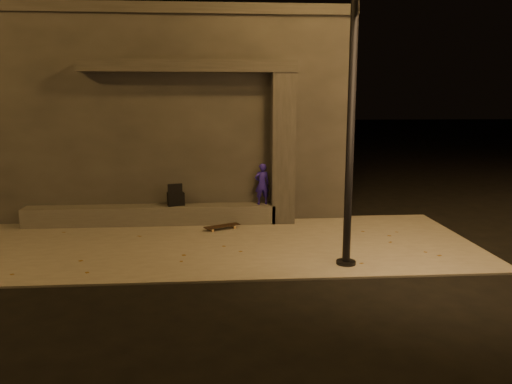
{
  "coord_description": "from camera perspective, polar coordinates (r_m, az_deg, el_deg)",
  "views": [
    {
      "loc": [
        0.15,
        -8.18,
        3.08
      ],
      "look_at": [
        0.92,
        2.0,
        1.13
      ],
      "focal_mm": 35.0,
      "sensor_mm": 36.0,
      "label": 1
    }
  ],
  "objects": [
    {
      "name": "building",
      "position": [
        14.73,
        -8.9,
        8.85
      ],
      "size": [
        9.0,
        5.1,
        5.22
      ],
      "color": "#33312F",
      "rests_on": "ground"
    },
    {
      "name": "backpack",
      "position": [
        12.22,
        -9.16,
        -0.66
      ],
      "size": [
        0.44,
        0.35,
        0.55
      ],
      "rotation": [
        0.0,
        0.0,
        0.28
      ],
      "color": "black",
      "rests_on": "ledge"
    },
    {
      "name": "ground",
      "position": [
        8.74,
        -5.11,
        -9.85
      ],
      "size": [
        120.0,
        120.0,
        0.0
      ],
      "primitive_type": "plane",
      "color": "black",
      "rests_on": "ground"
    },
    {
      "name": "ledge",
      "position": [
        12.37,
        -11.88,
        -2.57
      ],
      "size": [
        6.0,
        0.55,
        0.45
      ],
      "primitive_type": "cube",
      "color": "#504E48",
      "rests_on": "sidewalk"
    },
    {
      "name": "canopy",
      "position": [
        12.02,
        -7.65,
        14.06
      ],
      "size": [
        5.0,
        0.7,
        0.28
      ],
      "primitive_type": "cube",
      "color": "#33312F",
      "rests_on": "column"
    },
    {
      "name": "sidewalk",
      "position": [
        10.63,
        -4.98,
        -5.95
      ],
      "size": [
        11.0,
        4.4,
        0.04
      ],
      "primitive_type": "cube",
      "color": "slate",
      "rests_on": "ground"
    },
    {
      "name": "skateboard",
      "position": [
        11.67,
        -3.89,
        -3.92
      ],
      "size": [
        0.86,
        0.59,
        0.09
      ],
      "rotation": [
        0.0,
        0.0,
        0.47
      ],
      "color": "black",
      "rests_on": "sidewalk"
    },
    {
      "name": "skateboarder",
      "position": [
        12.16,
        0.69,
        0.93
      ],
      "size": [
        0.4,
        0.3,
        1.01
      ],
      "primitive_type": "imported",
      "rotation": [
        0.0,
        0.0,
        3.31
      ],
      "color": "#241798",
      "rests_on": "ledge"
    },
    {
      "name": "street_lamp_0",
      "position": [
        9.01,
        11.1,
        16.21
      ],
      "size": [
        0.36,
        0.36,
        6.96
      ],
      "color": "black",
      "rests_on": "ground"
    },
    {
      "name": "column",
      "position": [
        12.1,
        3.07,
        4.92
      ],
      "size": [
        0.55,
        0.55,
        3.6
      ],
      "primitive_type": "cube",
      "color": "#33312F",
      "rests_on": "sidewalk"
    }
  ]
}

